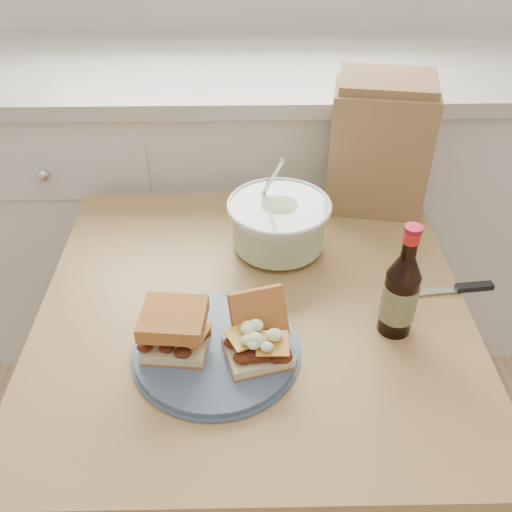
{
  "coord_description": "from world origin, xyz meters",
  "views": [
    {
      "loc": [
        0.03,
        0.06,
        1.5
      ],
      "look_at": [
        0.05,
        0.97,
        0.8
      ],
      "focal_mm": 40.0,
      "sensor_mm": 36.0,
      "label": 1
    }
  ],
  "objects_px": {
    "plate": "(216,349)",
    "coleslaw_bowl": "(279,226)",
    "beer_bottle": "(400,293)",
    "paper_bag": "(378,150)",
    "dining_table": "(254,340)"
  },
  "relations": [
    {
      "from": "coleslaw_bowl",
      "to": "paper_bag",
      "type": "height_order",
      "value": "paper_bag"
    },
    {
      "from": "plate",
      "to": "coleslaw_bowl",
      "type": "relative_size",
      "value": 1.3
    },
    {
      "from": "beer_bottle",
      "to": "coleslaw_bowl",
      "type": "bearing_deg",
      "value": 123.02
    },
    {
      "from": "dining_table",
      "to": "plate",
      "type": "xyz_separation_m",
      "value": [
        -0.07,
        -0.13,
        0.11
      ]
    },
    {
      "from": "plate",
      "to": "paper_bag",
      "type": "xyz_separation_m",
      "value": [
        0.37,
        0.5,
        0.14
      ]
    },
    {
      "from": "dining_table",
      "to": "plate",
      "type": "distance_m",
      "value": 0.19
    },
    {
      "from": "dining_table",
      "to": "plate",
      "type": "relative_size",
      "value": 2.87
    },
    {
      "from": "coleslaw_bowl",
      "to": "paper_bag",
      "type": "xyz_separation_m",
      "value": [
        0.25,
        0.18,
        0.09
      ]
    },
    {
      "from": "dining_table",
      "to": "beer_bottle",
      "type": "bearing_deg",
      "value": -15.66
    },
    {
      "from": "beer_bottle",
      "to": "paper_bag",
      "type": "height_order",
      "value": "paper_bag"
    },
    {
      "from": "plate",
      "to": "coleslaw_bowl",
      "type": "height_order",
      "value": "coleslaw_bowl"
    },
    {
      "from": "paper_bag",
      "to": "dining_table",
      "type": "bearing_deg",
      "value": -119.64
    },
    {
      "from": "plate",
      "to": "dining_table",
      "type": "bearing_deg",
      "value": 61.74
    },
    {
      "from": "plate",
      "to": "coleslaw_bowl",
      "type": "distance_m",
      "value": 0.35
    },
    {
      "from": "dining_table",
      "to": "beer_bottle",
      "type": "distance_m",
      "value": 0.34
    }
  ]
}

